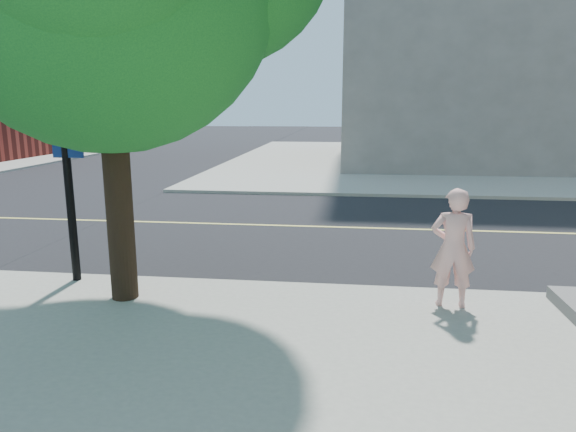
# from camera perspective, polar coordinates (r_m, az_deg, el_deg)

# --- Properties ---
(ground) EXTENTS (140.00, 140.00, 0.00)m
(ground) POSITION_cam_1_polar(r_m,az_deg,el_deg) (10.08, -26.16, -6.19)
(ground) COLOR black
(ground) RESTS_ON ground
(road_ew) EXTENTS (140.00, 9.00, 0.01)m
(road_ew) POSITION_cam_1_polar(r_m,az_deg,el_deg) (13.92, -16.17, -0.63)
(road_ew) COLOR black
(road_ew) RESTS_ON ground
(sidewalk_ne) EXTENTS (29.00, 25.00, 0.12)m
(sidewalk_ne) POSITION_cam_1_polar(r_m,az_deg,el_deg) (30.70, 22.28, 5.75)
(sidewalk_ne) COLOR gray
(sidewalk_ne) RESTS_ON ground
(filler_ne) EXTENTS (18.00, 16.00, 14.00)m
(filler_ne) POSITION_cam_1_polar(r_m,az_deg,el_deg) (31.46, 24.03, 18.67)
(filler_ne) COLOR slate
(filler_ne) RESTS_ON sidewalk_ne
(man_on_phone) EXTENTS (0.65, 0.46, 1.72)m
(man_on_phone) POSITION_cam_1_polar(r_m,az_deg,el_deg) (7.66, 17.77, -3.39)
(man_on_phone) COLOR #F7AFA7
(man_on_phone) RESTS_ON sidewalk_se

